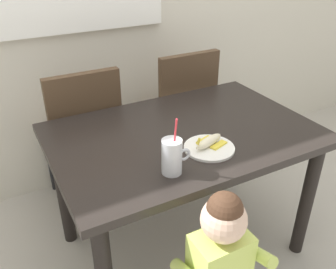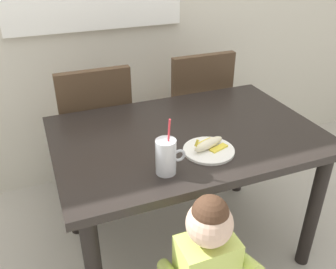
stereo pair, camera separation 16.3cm
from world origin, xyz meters
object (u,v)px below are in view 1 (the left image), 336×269
object	(u,v)px
dining_table	(184,150)
peeled_banana	(209,142)
toddler_standing	(220,259)
dining_chair_left	(83,133)
milk_cup	(172,158)
snack_plate	(209,148)
dining_chair_right	(180,108)

from	to	relation	value
dining_table	peeled_banana	xyz separation A→B (m)	(0.02, -0.19, 0.14)
dining_table	toddler_standing	distance (m)	0.62
dining_chair_left	milk_cup	bearing A→B (deg)	98.24
toddler_standing	snack_plate	world-z (taller)	toddler_standing
dining_table	milk_cup	bearing A→B (deg)	-128.40
dining_chair_left	toddler_standing	bearing A→B (deg)	98.32
dining_chair_right	milk_cup	size ratio (longest dim) A/B	3.81
dining_table	peeled_banana	bearing A→B (deg)	-83.78
dining_chair_right	peeled_banana	distance (m)	0.93
dining_chair_left	toddler_standing	distance (m)	1.20
dining_table	dining_chair_right	xyz separation A→B (m)	(0.35, 0.64, -0.11)
peeled_banana	toddler_standing	bearing A→B (deg)	-116.44
milk_cup	peeled_banana	bearing A→B (deg)	20.61
dining_table	toddler_standing	bearing A→B (deg)	-106.77
snack_plate	dining_table	bearing A→B (deg)	94.32
peeled_banana	milk_cup	bearing A→B (deg)	-159.39
milk_cup	dining_chair_left	bearing A→B (deg)	98.24
dining_table	dining_chair_left	world-z (taller)	dining_chair_left
dining_chair_right	dining_table	bearing A→B (deg)	61.64
dining_table	dining_chair_right	world-z (taller)	dining_chair_right
dining_chair_right	snack_plate	xyz separation A→B (m)	(-0.33, -0.84, 0.22)
dining_table	milk_cup	distance (m)	0.40
snack_plate	peeled_banana	world-z (taller)	peeled_banana
toddler_standing	snack_plate	distance (m)	0.49
snack_plate	peeled_banana	size ratio (longest dim) A/B	1.31
dining_table	snack_plate	distance (m)	0.23
toddler_standing	snack_plate	size ratio (longest dim) A/B	3.64
toddler_standing	snack_plate	xyz separation A→B (m)	(0.19, 0.38, 0.24)
dining_table	toddler_standing	size ratio (longest dim) A/B	1.54
toddler_standing	dining_table	bearing A→B (deg)	73.23
dining_chair_right	dining_chair_left	bearing A→B (deg)	2.36
dining_chair_right	peeled_banana	size ratio (longest dim) A/B	5.48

